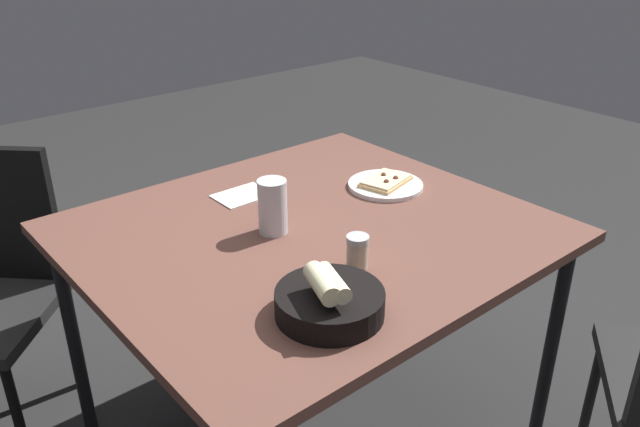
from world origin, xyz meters
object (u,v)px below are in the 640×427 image
Objects in this scene: dining_table at (310,246)px; beer_glass at (273,210)px; bread_basket at (329,301)px; pepper_shaker at (357,254)px; pizza_plate at (386,184)px.

beer_glass is (0.09, -0.04, 0.12)m from dining_table.
dining_table is at bearing -123.63° from bread_basket.
pepper_shaker is at bearing 99.12° from beer_glass.
pepper_shaker is at bearing -149.53° from bread_basket.
dining_table is 5.06× the size of bread_basket.
dining_table is at bearing 9.30° from pizza_plate.
pizza_plate reaches higher than dining_table.
pizza_plate is at bearing -170.70° from dining_table.
pizza_plate is 0.98× the size of bread_basket.
beer_glass reaches higher than dining_table.
dining_table is at bearing 156.22° from beer_glass.
beer_glass is at bearing -23.78° from dining_table.
pizza_plate is at bearing -177.82° from beer_glass.
bread_basket is at bearing 70.28° from beer_glass.
dining_table is 14.05× the size of pepper_shaker.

